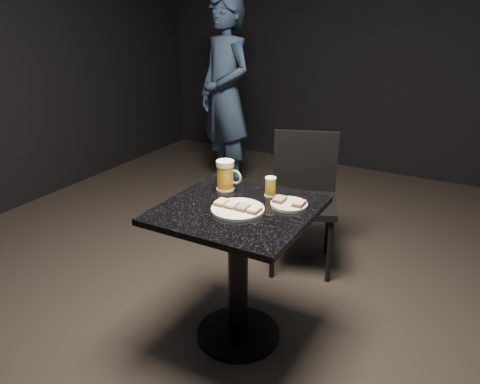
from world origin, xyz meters
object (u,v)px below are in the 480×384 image
object	(u,v)px
chair	(304,192)
plate_large	(238,209)
beer_mug	(226,175)
plate_small	(289,205)
table	(238,252)
beer_tumbler	(270,187)
patron	(225,96)

from	to	relation	value
chair	plate_large	bearing A→B (deg)	-87.87
beer_mug	plate_large	bearing A→B (deg)	-47.46
plate_large	plate_small	world-z (taller)	same
table	beer_tumbler	distance (m)	0.36
patron	table	bearing A→B (deg)	-32.73
plate_small	plate_large	bearing A→B (deg)	-138.18
plate_large	beer_mug	world-z (taller)	beer_mug
plate_small	chair	bearing A→B (deg)	106.03
table	beer_tumbler	bearing A→B (deg)	70.01
patron	beer_tumbler	world-z (taller)	patron
plate_large	beer_tumbler	size ratio (longest dim) A/B	2.55
plate_large	patron	xyz separation A→B (m)	(-1.19, 1.90, 0.11)
patron	beer_tumbler	distance (m)	2.08
plate_small	chair	distance (m)	0.84
patron	beer_mug	bearing A→B (deg)	-34.20
plate_large	table	world-z (taller)	plate_large
patron	beer_mug	xyz separation A→B (m)	(1.01, -1.70, -0.03)
table	beer_mug	size ratio (longest dim) A/B	4.75
beer_mug	table	bearing A→B (deg)	-44.85
table	patron	bearing A→B (deg)	122.30
table	beer_mug	world-z (taller)	beer_mug
plate_small	beer_mug	bearing A→B (deg)	175.44
plate_small	table	bearing A→B (deg)	-147.58
beer_tumbler	chair	xyz separation A→B (m)	(-0.09, 0.70, -0.30)
plate_large	patron	world-z (taller)	patron
plate_large	table	size ratio (longest dim) A/B	0.33
plate_large	beer_mug	distance (m)	0.28
patron	chair	world-z (taller)	patron
plate_small	beer_tumbler	world-z (taller)	beer_tumbler
plate_small	patron	world-z (taller)	patron
plate_small	beer_mug	size ratio (longest dim) A/B	1.12
patron	table	world-z (taller)	patron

